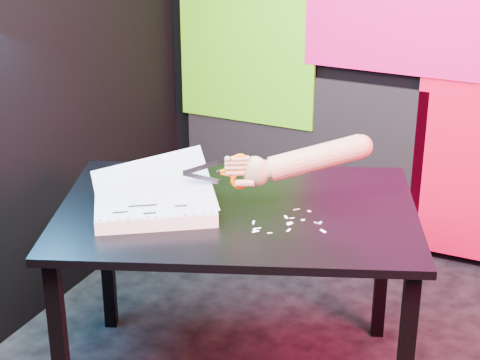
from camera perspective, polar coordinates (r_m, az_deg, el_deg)
The scene contains 7 objects.
room at distance 2.38m, azimuth 8.90°, elevation 7.83°, with size 3.01×3.01×2.71m.
backdrop at distance 3.85m, azimuth 15.80°, elevation 6.90°, with size 2.88×0.05×2.08m.
work_table at distance 2.91m, azimuth -0.19°, elevation -3.49°, with size 1.50×1.26×0.75m.
printout_stack at distance 2.84m, azimuth -6.09°, elevation -1.83°, with size 0.52×0.48×0.22m.
scissors at distance 2.80m, azimuth -0.33°, elevation 0.59°, with size 0.21×0.12×0.13m.
hand_forearm at distance 2.81m, azimuth 4.69°, elevation 1.43°, with size 0.45×0.28×0.18m.
paper_clippings at distance 2.76m, azimuth 3.58°, elevation -3.12°, with size 0.26×0.25×0.00m.
Camera 1 is at (0.64, -2.21, 1.95)m, focal length 60.00 mm.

